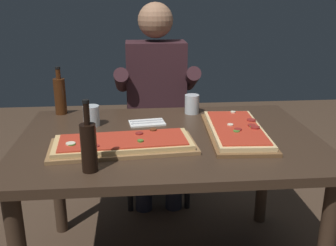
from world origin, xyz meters
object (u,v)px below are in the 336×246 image
pizza_rectangular_front (123,144)px  wine_bottle_dark (60,95)px  tumbler_near_camera (192,105)px  tumbler_far_side (91,116)px  dining_table (169,155)px  seated_diner (157,97)px  pizza_rectangular_left (236,130)px  oil_bottle_amber (89,146)px  diner_chair (156,128)px

pizza_rectangular_front → wine_bottle_dark: bearing=123.1°
tumbler_near_camera → tumbler_far_side: same height
dining_table → tumbler_far_side: tumbler_far_side is taller
pizza_rectangular_front → seated_diner: size_ratio=0.49×
pizza_rectangular_left → tumbler_near_camera: (-0.16, 0.36, 0.03)m
wine_bottle_dark → pizza_rectangular_front: bearing=-56.9°
oil_bottle_amber → seated_diner: seated_diner is taller
wine_bottle_dark → dining_table: bearing=-36.3°
pizza_rectangular_front → tumbler_far_side: 0.36m
wine_bottle_dark → oil_bottle_amber: 0.79m
wine_bottle_dark → diner_chair: 0.79m
pizza_rectangular_left → diner_chair: size_ratio=0.67×
oil_bottle_amber → tumbler_near_camera: oil_bottle_amber is taller
seated_diner → dining_table: bearing=-89.0°
tumbler_near_camera → seated_diner: bearing=115.0°
pizza_rectangular_front → tumbler_near_camera: 0.62m
seated_diner → tumbler_near_camera: bearing=-65.0°
diner_chair → pizza_rectangular_left: bearing=-68.6°
oil_bottle_amber → tumbler_far_side: size_ratio=2.68×
pizza_rectangular_front → wine_bottle_dark: wine_bottle_dark is taller
wine_bottle_dark → seated_diner: 0.65m
pizza_rectangular_front → pizza_rectangular_left: (0.53, 0.13, 0.00)m
pizza_rectangular_front → oil_bottle_amber: bearing=-118.9°
seated_diner → pizza_rectangular_left: bearing=-65.5°
oil_bottle_amber → tumbler_near_camera: 0.86m
pizza_rectangular_front → tumbler_near_camera: bearing=52.6°
dining_table → seated_diner: 0.74m
pizza_rectangular_front → pizza_rectangular_left: 0.55m
tumbler_near_camera → seated_diner: seated_diner is taller
tumbler_far_side → diner_chair: 0.82m
oil_bottle_amber → diner_chair: size_ratio=0.32×
wine_bottle_dark → tumbler_far_side: 0.30m
wine_bottle_dark → tumbler_far_side: wine_bottle_dark is taller
dining_table → wine_bottle_dark: (-0.56, 0.42, 0.20)m
pizza_rectangular_left → diner_chair: diner_chair is taller
wine_bottle_dark → seated_diner: seated_diner is taller
pizza_rectangular_front → pizza_rectangular_left: bearing=13.5°
wine_bottle_dark → pizza_rectangular_left: bearing=-25.0°
dining_table → diner_chair: bearing=90.8°
dining_table → oil_bottle_amber: (-0.33, -0.34, 0.20)m
dining_table → pizza_rectangular_left: (0.32, 0.00, 0.12)m
seated_diner → tumbler_far_side: bearing=-123.8°
wine_bottle_dark → tumbler_far_side: (0.19, -0.22, -0.05)m
pizza_rectangular_front → tumbler_near_camera: size_ratio=6.16×
dining_table → diner_chair: 0.87m
tumbler_far_side → seated_diner: bearing=56.2°
pizza_rectangular_left → oil_bottle_amber: 0.74m
diner_chair → oil_bottle_amber: bearing=-104.9°
dining_table → seated_diner: bearing=91.0°
wine_bottle_dark → diner_chair: (0.55, 0.44, -0.36)m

